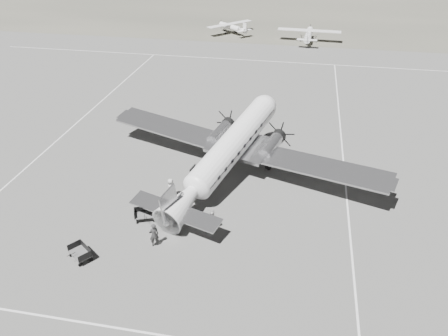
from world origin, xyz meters
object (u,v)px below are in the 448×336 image
light_plane_right (309,35)px  ground_crew (154,235)px  light_plane_left (232,28)px  passenger (171,188)px  baggage_cart_far (80,253)px  dc3_airliner (228,152)px  ramp_agent (213,221)px  baggage_cart_near (145,215)px

light_plane_right → ground_crew: light_plane_right is taller
light_plane_left → passenger: light_plane_left is taller
light_plane_left → ground_crew: 63.27m
light_plane_right → ground_crew: (-9.77, -59.54, -0.23)m
light_plane_left → baggage_cart_far: light_plane_left is taller
light_plane_right → dc3_airliner: bearing=-94.3°
dc3_airliner → passenger: (-4.23, -4.02, -1.79)m
baggage_cart_far → ground_crew: size_ratio=0.91×
dc3_airliner → light_plane_right: bearing=101.7°
ramp_agent → passenger: bearing=75.6°
ground_crew → passenger: (-0.60, 6.24, -0.06)m
light_plane_left → baggage_cart_near: 60.35m
baggage_cart_far → ramp_agent: bearing=66.1°
light_plane_left → ground_crew: size_ratio=5.34×
dc3_airliner → baggage_cart_near: (-5.39, -7.46, -2.22)m
passenger → light_plane_left: bearing=-9.2°
baggage_cart_near → baggage_cart_far: 5.95m
baggage_cart_near → ramp_agent: size_ratio=0.93×
baggage_cart_near → baggage_cart_far: bearing=-140.7°
light_plane_right → ground_crew: 60.34m
baggage_cart_near → ramp_agent: (5.61, -0.31, 0.44)m
ground_crew → ramp_agent: (3.85, 2.49, -0.06)m
light_plane_left → ramp_agent: size_ratio=5.67×
dc3_airliner → light_plane_right: size_ratio=2.44×
light_plane_left → baggage_cart_near: bearing=-135.5°
light_plane_right → passenger: (-10.36, -53.31, -0.29)m
baggage_cart_near → passenger: size_ratio=0.94×
ground_crew → ramp_agent: bearing=179.0°
ramp_agent → dc3_airliner: bearing=27.3°
dc3_airliner → ground_crew: (-3.63, -10.26, -1.73)m
light_plane_left → ramp_agent: (9.09, -60.55, -0.16)m
passenger → baggage_cart_far: bearing=140.7°
light_plane_left → baggage_cart_far: size_ratio=5.87×
dc3_airliner → baggage_cart_near: size_ratio=16.63×
baggage_cart_near → passenger: passenger is taller
light_plane_left → passenger: size_ratio=5.71×
ground_crew → passenger: bearing=-118.5°
dc3_airliner → light_plane_right: 49.69m
light_plane_left → ground_crew: (5.24, -63.05, -0.11)m
baggage_cart_near → baggage_cart_far: baggage_cart_far is taller
ground_crew → passenger: 6.26m
light_plane_right → ramp_agent: 57.36m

